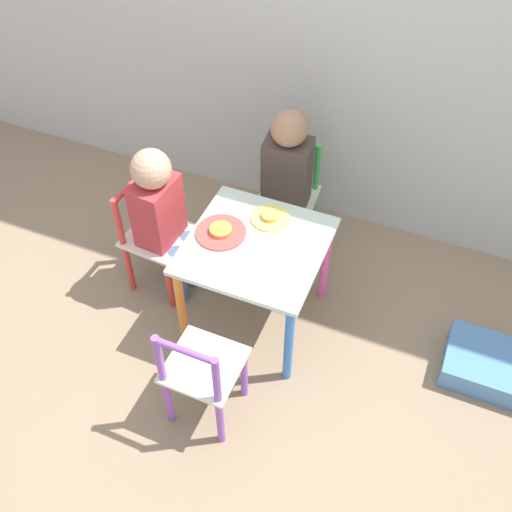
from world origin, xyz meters
The scene contains 10 objects.
ground_plane centered at (0.00, 0.00, 0.00)m, with size 6.00×6.00×0.00m, color #8C755B.
kids_table centered at (0.00, 0.00, 0.39)m, with size 0.52×0.52×0.46m.
chair_red centered at (-0.49, 0.04, 0.27)m, with size 0.28×0.28×0.54m.
chair_green centered at (-0.04, 0.49, 0.27)m, with size 0.28×0.28×0.54m.
chair_purple centered at (-0.01, -0.49, 0.27)m, with size 0.26×0.26×0.54m.
child_left centered at (-0.43, 0.03, 0.45)m, with size 0.22×0.21×0.75m.
child_back centered at (-0.04, 0.43, 0.46)m, with size 0.21×0.22×0.77m.
plate_left centered at (-0.15, 0.00, 0.47)m, with size 0.20×0.20×0.03m.
plate_back centered at (0.00, 0.15, 0.47)m, with size 0.16×0.16×0.03m.
storage_bin centered at (0.98, 0.09, 0.05)m, with size 0.35×0.28×0.11m.
Camera 1 is at (0.61, -1.47, 2.12)m, focal length 42.00 mm.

